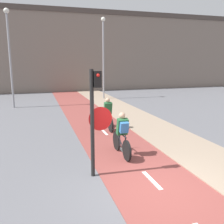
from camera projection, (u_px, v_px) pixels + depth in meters
name	position (u px, v px, depth m)	size (l,w,h in m)	color
ground_plane	(160.00, 190.00, 6.39)	(120.00, 120.00, 0.00)	#5B5B60
bike_lane	(160.00, 189.00, 6.39)	(2.61, 60.00, 0.02)	brown
building_row_background	(61.00, 51.00, 27.96)	(60.00, 5.20, 8.54)	slate
traffic_light_pole	(95.00, 111.00, 6.81)	(0.67, 0.26, 3.03)	black
street_lamp_far	(9.00, 48.00, 16.76)	(0.36, 0.36, 6.63)	gray
street_lamp_sidewalk	(103.00, 50.00, 20.81)	(0.36, 0.36, 6.75)	gray
cyclist_near	(122.00, 136.00, 8.53)	(0.46, 1.77, 1.54)	black
cyclist_far	(108.00, 116.00, 11.85)	(0.46, 1.77, 1.54)	black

